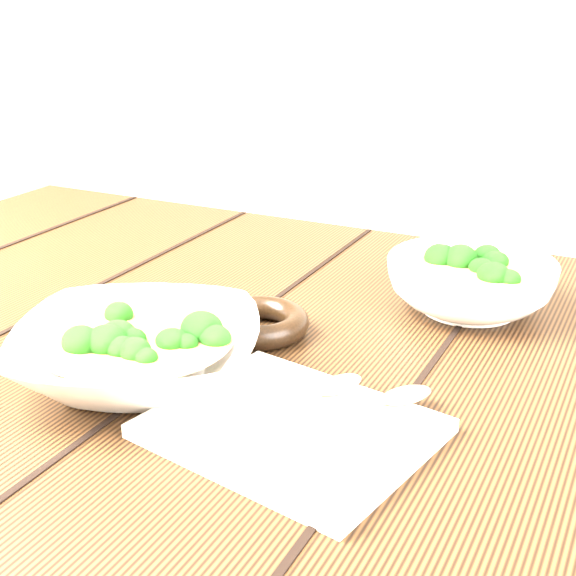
{
  "coord_description": "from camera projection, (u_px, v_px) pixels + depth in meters",
  "views": [
    {
      "loc": [
        0.35,
        -0.61,
        1.08
      ],
      "look_at": [
        0.03,
        0.03,
        0.8
      ],
      "focal_mm": 50.0,
      "sensor_mm": 36.0,
      "label": 1
    }
  ],
  "objects": [
    {
      "name": "table",
      "position": [
        245.0,
        447.0,
        0.82
      ],
      "size": [
        1.2,
        0.8,
        0.75
      ],
      "color": "#36200F",
      "rests_on": "ground"
    },
    {
      "name": "soup_bowl_front",
      "position": [
        138.0,
        350.0,
        0.69
      ],
      "size": [
        0.28,
        0.28,
        0.06
      ],
      "color": "white",
      "rests_on": "table"
    },
    {
      "name": "soup_bowl_back",
      "position": [
        470.0,
        283.0,
        0.84
      ],
      "size": [
        0.22,
        0.22,
        0.06
      ],
      "color": "white",
      "rests_on": "table"
    },
    {
      "name": "trivet",
      "position": [
        258.0,
        322.0,
        0.78
      ],
      "size": [
        0.1,
        0.1,
        0.02
      ],
      "primitive_type": "torus",
      "rotation": [
        0.0,
        0.0,
        0.02
      ],
      "color": "black",
      "rests_on": "table"
    },
    {
      "name": "napkin",
      "position": [
        291.0,
        428.0,
        0.61
      ],
      "size": [
        0.23,
        0.2,
        0.01
      ],
      "primitive_type": "cube",
      "rotation": [
        0.0,
        0.0,
        -0.19
      ],
      "color": "beige",
      "rests_on": "table"
    },
    {
      "name": "spoon_left",
      "position": [
        311.0,
        398.0,
        0.64
      ],
      "size": [
        0.07,
        0.16,
        0.01
      ],
      "color": "#ACA998",
      "rests_on": "napkin"
    },
    {
      "name": "spoon_right",
      "position": [
        374.0,
        405.0,
        0.63
      ],
      "size": [
        0.1,
        0.15,
        0.01
      ],
      "color": "#ACA998",
      "rests_on": "napkin"
    }
  ]
}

